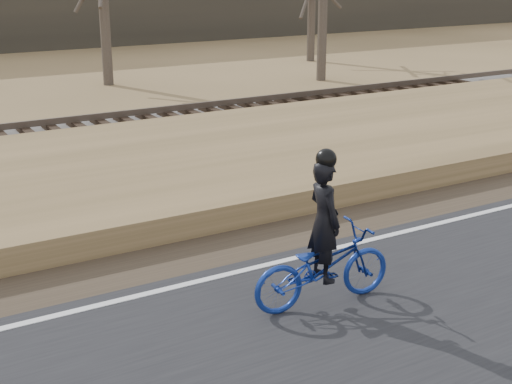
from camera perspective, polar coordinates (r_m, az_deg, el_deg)
cyclist at (r=9.12m, az=5.39°, el=-5.19°), size 1.99×0.83×2.07m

